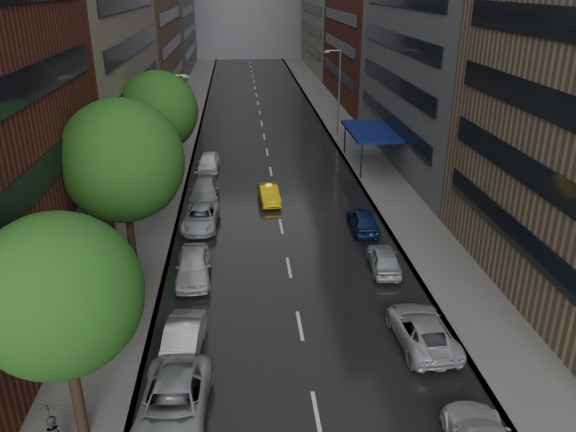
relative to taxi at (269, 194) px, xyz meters
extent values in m
cube|color=black|center=(0.57, 23.39, -0.64)|extent=(14.00, 140.00, 0.01)
cube|color=gray|center=(-8.43, 23.39, -0.57)|extent=(4.00, 140.00, 0.15)
cube|color=gray|center=(9.57, 23.39, -0.57)|extent=(4.00, 140.00, 0.15)
cube|color=#937A5B|center=(-14.43, 37.39, 10.36)|extent=(8.00, 28.00, 22.00)
cube|color=slate|center=(15.57, 9.39, 11.36)|extent=(8.00, 28.00, 24.00)
cylinder|color=#382619|center=(-8.03, -23.06, 1.75)|extent=(0.40, 0.40, 4.79)
sphere|color=#1E5116|center=(-8.03, -23.06, 5.35)|extent=(5.48, 5.48, 5.48)
cylinder|color=#382619|center=(-8.03, -11.37, 2.13)|extent=(0.40, 0.40, 5.55)
sphere|color=#1E5116|center=(-8.03, -11.37, 6.30)|extent=(6.35, 6.35, 6.35)
cylinder|color=#382619|center=(-8.03, 3.28, 1.92)|extent=(0.40, 0.40, 5.14)
sphere|color=#1E5116|center=(-8.03, 3.28, 5.78)|extent=(5.87, 5.87, 5.87)
imported|color=#E0B40B|center=(0.00, 0.00, 0.00)|extent=(1.67, 4.01, 1.29)
imported|color=#A5A5AB|center=(-4.83, -22.48, 0.13)|extent=(2.83, 5.66, 1.54)
imported|color=silver|center=(-4.83, -18.45, 0.08)|extent=(1.93, 4.51, 1.45)
imported|color=silver|center=(-4.83, -11.42, 0.15)|extent=(1.96, 4.71, 1.59)
imported|color=#B6B9C0|center=(-4.83, -4.25, 0.03)|extent=(2.56, 5.01, 1.35)
imported|color=#97979C|center=(-4.83, 0.96, 0.10)|extent=(2.11, 5.17, 1.50)
imported|color=white|center=(-4.83, 8.26, 0.10)|extent=(1.94, 4.43, 1.48)
imported|color=#AFAFB4|center=(5.97, -18.46, 0.06)|extent=(2.50, 5.14, 1.41)
imported|color=#A4A8AD|center=(5.97, -11.32, 0.04)|extent=(1.95, 4.14, 1.37)
imported|color=#0E1E42|center=(5.97, -5.71, 0.08)|extent=(1.85, 4.32, 1.46)
imported|color=black|center=(-8.78, -23.85, 1.16)|extent=(0.96, 0.98, 0.88)
cylinder|color=gray|center=(-7.23, 3.39, 4.01)|extent=(0.18, 0.18, 9.00)
cube|color=gray|center=(-5.83, 3.39, 8.21)|extent=(0.50, 0.22, 0.16)
cylinder|color=gray|center=(8.37, 18.39, 4.01)|extent=(0.18, 0.18, 9.00)
cube|color=gray|center=(6.97, 18.39, 8.21)|extent=(0.50, 0.22, 0.16)
cube|color=navy|center=(9.57, 8.39, 2.51)|extent=(4.00, 8.00, 0.25)
cylinder|color=black|center=(7.97, 4.59, 1.01)|extent=(0.12, 0.12, 3.00)
cylinder|color=black|center=(7.97, 12.19, 1.01)|extent=(0.12, 0.12, 3.00)
camera|label=1|loc=(-2.01, -39.40, 14.71)|focal=35.00mm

